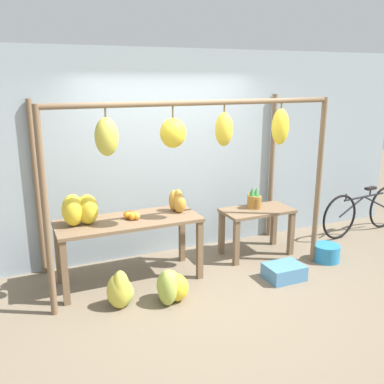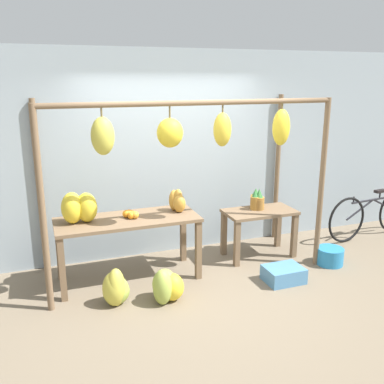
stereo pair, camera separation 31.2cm
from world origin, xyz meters
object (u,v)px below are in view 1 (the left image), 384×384
at_px(parked_bicycle, 363,211).
at_px(papaya_pile, 178,202).
at_px(banana_pile_ground_left, 120,292).
at_px(banana_pile_ground_right, 171,287).
at_px(banana_pile_on_table, 80,210).
at_px(pineapple_cluster, 254,199).
at_px(fruit_crate_white, 284,272).
at_px(orange_pile, 131,215).
at_px(blue_bucket, 327,253).

xyz_separation_m(parked_bicycle, papaya_pile, (-3.20, -0.08, 0.55)).
distance_m(banana_pile_ground_left, banana_pile_ground_right, 0.56).
bearing_deg(papaya_pile, banana_pile_ground_right, -117.30).
relative_size(banana_pile_on_table, pineapple_cluster, 1.69).
height_order(banana_pile_on_table, banana_pile_ground_left, banana_pile_on_table).
xyz_separation_m(banana_pile_on_table, fruit_crate_white, (2.31, -0.77, -0.87)).
height_order(orange_pile, blue_bucket, orange_pile).
height_order(banana_pile_on_table, pineapple_cluster, banana_pile_on_table).
xyz_separation_m(banana_pile_ground_right, parked_bicycle, (3.59, 0.82, 0.19)).
xyz_separation_m(pineapple_cluster, banana_pile_ground_right, (-1.58, -0.86, -0.60)).
relative_size(blue_bucket, papaya_pile, 1.20).
bearing_deg(fruit_crate_white, parked_bicycle, 22.35).
relative_size(orange_pile, pineapple_cluster, 0.62).
relative_size(pineapple_cluster, blue_bucket, 0.83).
distance_m(banana_pile_ground_left, fruit_crate_white, 2.04).
height_order(banana_pile_ground_right, papaya_pile, papaya_pile).
bearing_deg(orange_pile, blue_bucket, -11.40).
xyz_separation_m(banana_pile_on_table, banana_pile_ground_left, (0.28, -0.62, -0.79)).
height_order(banana_pile_on_table, papaya_pile, banana_pile_on_table).
height_order(orange_pile, fruit_crate_white, orange_pile).
bearing_deg(banana_pile_ground_left, pineapple_cluster, 19.36).
relative_size(banana_pile_ground_right, papaya_pile, 1.49).
distance_m(banana_pile_ground_right, papaya_pile, 1.11).
distance_m(pineapple_cluster, parked_bicycle, 2.05).
distance_m(banana_pile_ground_left, blue_bucket, 2.89).
distance_m(banana_pile_ground_left, parked_bicycle, 4.20).
relative_size(orange_pile, parked_bicycle, 0.10).
xyz_separation_m(pineapple_cluster, banana_pile_ground_left, (-2.12, -0.75, -0.60)).
bearing_deg(banana_pile_ground_left, parked_bicycle, 9.78).
xyz_separation_m(orange_pile, blue_bucket, (2.57, -0.52, -0.72)).
bearing_deg(pineapple_cluster, blue_bucket, -41.50).
distance_m(banana_pile_ground_left, papaya_pile, 1.34).
distance_m(pineapple_cluster, banana_pile_ground_left, 2.33).
bearing_deg(orange_pile, parked_bicycle, 1.82).
bearing_deg(banana_pile_on_table, banana_pile_ground_right, -41.48).
bearing_deg(fruit_crate_white, banana_pile_ground_right, 178.43).
xyz_separation_m(banana_pile_ground_left, papaya_pile, (0.93, 0.63, 0.74)).
bearing_deg(orange_pile, banana_pile_ground_left, -118.23).
xyz_separation_m(orange_pile, fruit_crate_white, (1.71, -0.74, -0.74)).
relative_size(banana_pile_ground_left, parked_bicycle, 0.25).
relative_size(banana_pile_ground_right, fruit_crate_white, 0.95).
distance_m(orange_pile, fruit_crate_white, 2.01).
bearing_deg(parked_bicycle, fruit_crate_white, -157.65).
bearing_deg(banana_pile_ground_right, orange_pile, 108.05).
height_order(banana_pile_on_table, banana_pile_ground_right, banana_pile_on_table).
relative_size(pineapple_cluster, papaya_pile, 0.99).
relative_size(pineapple_cluster, fruit_crate_white, 0.63).
bearing_deg(orange_pile, fruit_crate_white, -23.46).
height_order(pineapple_cluster, fruit_crate_white, pineapple_cluster).
bearing_deg(banana_pile_ground_left, blue_bucket, 1.45).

